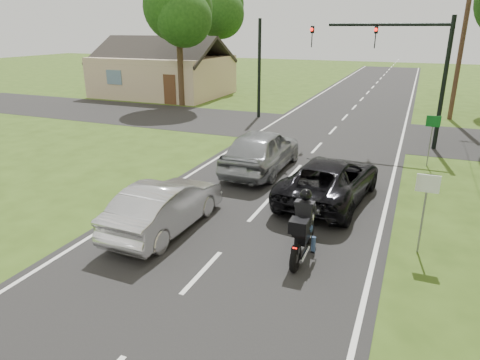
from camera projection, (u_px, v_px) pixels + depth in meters
name	position (u px, v px, depth m)	size (l,w,h in m)	color
ground	(202.00, 272.00, 10.15)	(140.00, 140.00, 0.00)	#304914
road	(306.00, 159.00, 18.84)	(8.00, 100.00, 0.01)	black
cross_road	(333.00, 130.00, 24.06)	(60.00, 7.00, 0.01)	black
motorcycle_rider	(303.00, 231.00, 10.57)	(0.60, 2.14, 1.84)	black
dark_suv	(330.00, 179.00, 14.16)	(2.38, 5.16, 1.43)	black
silver_sedan	(165.00, 206.00, 12.09)	(1.50, 4.31, 1.42)	silver
silver_suv	(262.00, 150.00, 17.07)	(2.04, 5.06, 1.72)	#919498
traffic_signal	(403.00, 58.00, 19.72)	(6.38, 0.44, 6.00)	black
signal_pole_far	(259.00, 69.00, 26.67)	(0.20, 0.20, 6.00)	black
utility_pole_far	(463.00, 34.00, 25.33)	(1.60, 0.28, 10.00)	#513525
sign_white	(426.00, 195.00, 10.51)	(0.55, 0.07, 2.12)	slate
sign_green	(432.00, 129.00, 17.39)	(0.55, 0.07, 2.12)	slate
tree_left_near	(180.00, 11.00, 29.38)	(5.12, 4.96, 9.22)	#332316
tree_left_far	(216.00, 8.00, 38.56)	(5.76, 5.58, 10.14)	#332316
house	(164.00, 74.00, 36.20)	(10.20, 8.00, 4.84)	tan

